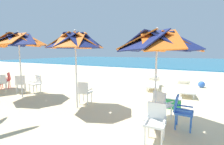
% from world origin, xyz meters
% --- Properties ---
extents(ground_plane, '(80.00, 80.00, 0.00)m').
position_xyz_m(ground_plane, '(0.00, 0.00, 0.00)').
color(ground_plane, beige).
extents(sea, '(80.00, 36.00, 0.10)m').
position_xyz_m(sea, '(0.00, 29.98, 0.05)').
color(sea, teal).
rests_on(sea, ground).
extents(surf_foam, '(80.00, 0.70, 0.01)m').
position_xyz_m(surf_foam, '(0.00, 11.68, 0.01)').
color(surf_foam, white).
rests_on(surf_foam, ground).
extents(beach_umbrella_0, '(2.25, 2.25, 2.63)m').
position_xyz_m(beach_umbrella_0, '(0.17, -2.85, 2.25)').
color(beach_umbrella_0, silver).
rests_on(beach_umbrella_0, ground).
extents(plastic_chair_0, '(0.47, 0.44, 0.87)m').
position_xyz_m(plastic_chair_0, '(0.83, -2.75, 0.50)').
color(plastic_chair_0, blue).
rests_on(plastic_chair_0, ground).
extents(plastic_chair_1, '(0.58, 0.60, 0.87)m').
position_xyz_m(plastic_chair_1, '(0.26, -2.45, 0.50)').
color(plastic_chair_1, white).
rests_on(plastic_chair_1, ground).
extents(plastic_chair_2, '(0.47, 0.49, 0.87)m').
position_xyz_m(plastic_chair_2, '(0.39, -3.70, 0.50)').
color(plastic_chair_2, white).
rests_on(plastic_chair_2, ground).
extents(beach_umbrella_1, '(1.98, 1.98, 2.76)m').
position_xyz_m(beach_umbrella_1, '(-2.61, -2.80, 2.35)').
color(beach_umbrella_1, silver).
rests_on(beach_umbrella_1, ground).
extents(plastic_chair_3, '(0.51, 0.54, 0.87)m').
position_xyz_m(plastic_chair_3, '(-2.65, -2.31, 0.50)').
color(plastic_chair_3, white).
rests_on(plastic_chair_3, ground).
extents(beach_umbrella_2, '(2.24, 2.24, 2.86)m').
position_xyz_m(beach_umbrella_2, '(-5.64, -2.87, 2.48)').
color(beach_umbrella_2, silver).
rests_on(beach_umbrella_2, ground).
extents(plastic_chair_4, '(0.49, 0.52, 0.87)m').
position_xyz_m(plastic_chair_4, '(-5.84, -2.00, 0.50)').
color(plastic_chair_4, white).
rests_on(plastic_chair_4, ground).
extents(plastic_chair_5, '(0.63, 0.63, 0.87)m').
position_xyz_m(plastic_chair_5, '(-6.46, -2.39, 0.50)').
color(plastic_chair_5, white).
rests_on(plastic_chair_5, ground).
extents(plastic_chair_6, '(0.63, 0.62, 0.87)m').
position_xyz_m(plastic_chair_6, '(-7.58, -2.68, 0.50)').
color(plastic_chair_6, white).
rests_on(plastic_chair_6, ground).
extents(plastic_chair_7, '(0.63, 0.63, 0.87)m').
position_xyz_m(plastic_chair_7, '(-8.14, -2.12, 0.50)').
color(plastic_chair_7, red).
rests_on(plastic_chair_7, ground).
extents(sun_lounger_0, '(0.98, 2.22, 0.62)m').
position_xyz_m(sun_lounger_0, '(0.64, 1.22, 0.28)').
color(sun_lounger_0, white).
rests_on(sun_lounger_0, ground).
extents(sun_lounger_1, '(1.02, 2.22, 0.62)m').
position_xyz_m(sun_lounger_1, '(-1.01, 1.67, 0.28)').
color(sun_lounger_1, white).
rests_on(sun_lounger_1, ground).
extents(cooler_box, '(0.50, 0.34, 0.40)m').
position_xyz_m(cooler_box, '(0.45, -1.22, 0.20)').
color(cooler_box, '#238C4C').
rests_on(cooler_box, ground).
extents(beach_ball, '(0.36, 0.36, 0.36)m').
position_xyz_m(beach_ball, '(1.34, 3.15, 0.18)').
color(beach_ball, blue).
rests_on(beach_ball, ground).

